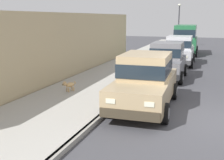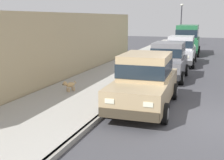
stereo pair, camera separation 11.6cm
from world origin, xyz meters
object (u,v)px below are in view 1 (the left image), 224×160
(car_grey_hatchback, at_px, (167,60))
(street_lamp, at_px, (179,20))
(car_tan_sedan, at_px, (145,80))
(car_silver_sedan, at_px, (179,50))
(dog_tan, at_px, (69,85))
(car_green_van, at_px, (185,38))

(car_grey_hatchback, bearing_deg, street_lamp, 94.49)
(car_tan_sedan, height_order, street_lamp, street_lamp)
(car_grey_hatchback, distance_m, car_silver_sedan, 5.06)
(dog_tan, relative_size, street_lamp, 0.16)
(car_silver_sedan, bearing_deg, car_tan_sedan, -90.30)
(car_silver_sedan, bearing_deg, car_green_van, 91.13)
(street_lamp, bearing_deg, dog_tan, -95.07)
(car_grey_hatchback, relative_size, car_green_van, 0.77)
(car_tan_sedan, relative_size, car_green_van, 0.94)
(car_tan_sedan, distance_m, car_grey_hatchback, 5.34)
(car_silver_sedan, distance_m, dog_tan, 10.34)
(dog_tan, bearing_deg, street_lamp, 84.93)
(car_silver_sedan, height_order, dog_tan, car_silver_sedan)
(car_tan_sedan, xyz_separation_m, dog_tan, (-3.33, 0.64, -0.55))
(car_tan_sedan, bearing_deg, car_silver_sedan, 89.70)
(car_tan_sedan, distance_m, dog_tan, 3.44)
(car_grey_hatchback, relative_size, street_lamp, 0.86)
(car_green_van, distance_m, dog_tan, 15.82)
(car_grey_hatchback, distance_m, dog_tan, 5.76)
(car_tan_sedan, bearing_deg, dog_tan, 169.12)
(car_grey_hatchback, relative_size, car_silver_sedan, 0.82)
(car_tan_sedan, height_order, dog_tan, car_tan_sedan)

